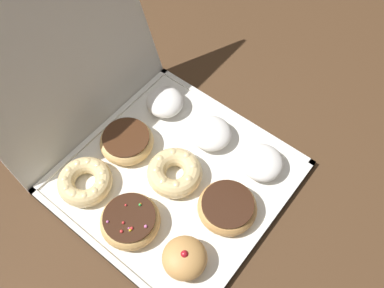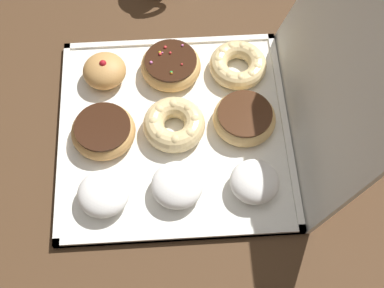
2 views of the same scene
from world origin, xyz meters
TOP-DOWN VIEW (x-y plane):
  - ground_plane at (0.00, 0.00)m, footprint 3.00×3.00m
  - donut_box at (0.00, 0.00)m, footprint 0.42×0.42m
  - box_lid_open at (0.00, 0.27)m, footprint 0.42×0.13m
  - jelly_filled_donut_0 at (-0.12, -0.13)m, footprint 0.08×0.08m
  - chocolate_frosted_donut_1 at (0.01, -0.13)m, footprint 0.12×0.12m
  - powdered_filled_donut_2 at (0.13, -0.12)m, footprint 0.09×0.09m
  - sprinkle_donut_3 at (-0.13, -0.00)m, footprint 0.11×0.11m
  - cruller_donut_4 at (0.00, 0.00)m, footprint 0.11×0.11m
  - powdered_filled_donut_5 at (0.12, -0.00)m, footprint 0.09×0.09m
  - cruller_donut_6 at (-0.13, 0.13)m, footprint 0.11×0.11m
  - chocolate_frosted_donut_7 at (-0.01, 0.13)m, footprint 0.11×0.11m
  - powdered_filled_donut_8 at (0.12, 0.13)m, footprint 0.08×0.08m

SIDE VIEW (x-z plane):
  - ground_plane at x=0.00m, z-range 0.00..0.00m
  - donut_box at x=0.00m, z-range 0.00..0.01m
  - chocolate_frosted_donut_1 at x=0.01m, z-range 0.01..0.05m
  - cruller_donut_6 at x=-0.13m, z-range 0.01..0.05m
  - chocolate_frosted_donut_7 at x=-0.01m, z-range 0.01..0.05m
  - sprinkle_donut_3 at x=-0.13m, z-range 0.01..0.05m
  - powdered_filled_donut_2 at x=0.13m, z-range 0.01..0.05m
  - cruller_donut_4 at x=0.00m, z-range 0.01..0.05m
  - powdered_filled_donut_5 at x=0.12m, z-range 0.01..0.05m
  - powdered_filled_donut_8 at x=0.12m, z-range 0.01..0.05m
  - jelly_filled_donut_0 at x=-0.12m, z-range 0.01..0.06m
  - box_lid_open at x=0.00m, z-range 0.00..0.40m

